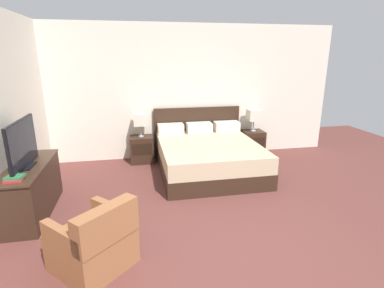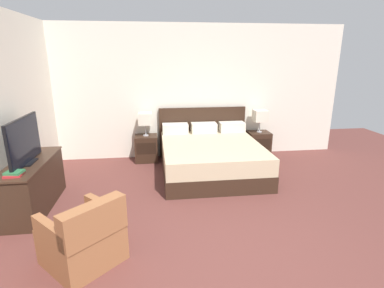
{
  "view_description": "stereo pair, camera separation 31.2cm",
  "coord_description": "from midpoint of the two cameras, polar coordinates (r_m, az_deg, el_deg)",
  "views": [
    {
      "loc": [
        -1.02,
        -2.48,
        2.12
      ],
      "look_at": [
        -0.13,
        2.05,
        0.75
      ],
      "focal_mm": 28.0,
      "sensor_mm": 36.0,
      "label": 1
    },
    {
      "loc": [
        -0.71,
        -2.53,
        2.12
      ],
      "look_at": [
        -0.13,
        2.05,
        0.75
      ],
      "focal_mm": 28.0,
      "sensor_mm": 36.0,
      "label": 2
    }
  ],
  "objects": [
    {
      "name": "ground_plane",
      "position": [
        3.4,
        9.97,
        -22.4
      ],
      "size": [
        11.21,
        11.21,
        0.0
      ],
      "primitive_type": "plane",
      "color": "brown"
    },
    {
      "name": "bed",
      "position": [
        5.64,
        5.11,
        -2.27
      ],
      "size": [
        1.85,
        2.08,
        1.07
      ],
      "color": "#332116",
      "rests_on": "ground"
    },
    {
      "name": "tv",
      "position": [
        4.5,
        -27.61,
        0.37
      ],
      "size": [
        0.18,
        0.97,
        0.63
      ],
      "color": "black",
      "rests_on": "dresser"
    },
    {
      "name": "nightstand_right",
      "position": [
        6.69,
        13.84,
        -0.03
      ],
      "size": [
        0.46,
        0.41,
        0.54
      ],
      "color": "#332116",
      "rests_on": "ground"
    },
    {
      "name": "nightstand_left",
      "position": [
        6.26,
        -7.26,
        -0.83
      ],
      "size": [
        0.46,
        0.41,
        0.54
      ],
      "color": "#332116",
      "rests_on": "ground"
    },
    {
      "name": "armchair_by_window",
      "position": [
        3.41,
        -17.35,
        -16.95
      ],
      "size": [
        0.97,
        0.97,
        0.76
      ],
      "color": "#935B38",
      "rests_on": "ground"
    },
    {
      "name": "book_red_cover",
      "position": [
        4.19,
        -29.01,
        -5.12
      ],
      "size": [
        0.21,
        0.21,
        0.03
      ],
      "primitive_type": "cube",
      "rotation": [
        0.0,
        0.0,
        0.08
      ],
      "color": "#B7282D",
      "rests_on": "dresser"
    },
    {
      "name": "table_lamp_left",
      "position": [
        6.1,
        -7.47,
        4.75
      ],
      "size": [
        0.27,
        0.27,
        0.48
      ],
      "color": "#B7B7BC",
      "rests_on": "nightstand_left"
    },
    {
      "name": "wall_back",
      "position": [
        6.38,
        0.61,
        9.79
      ],
      "size": [
        6.62,
        0.06,
        2.75
      ],
      "primitive_type": "cube",
      "color": "silver",
      "rests_on": "ground"
    },
    {
      "name": "book_blue_cover",
      "position": [
        4.18,
        -28.95,
        -4.76
      ],
      "size": [
        0.21,
        0.19,
        0.03
      ],
      "primitive_type": "cube",
      "rotation": [
        0.0,
        0.0,
        -0.15
      ],
      "color": "#2D7042",
      "rests_on": "book_red_cover"
    },
    {
      "name": "dresser",
      "position": [
        4.76,
        -26.35,
        -6.95
      ],
      "size": [
        0.46,
        1.42,
        0.71
      ],
      "color": "#332116",
      "rests_on": "ground"
    },
    {
      "name": "table_lamp_right",
      "position": [
        6.55,
        14.21,
        5.18
      ],
      "size": [
        0.27,
        0.27,
        0.48
      ],
      "color": "#B7B7BC",
      "rests_on": "nightstand_right"
    }
  ]
}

